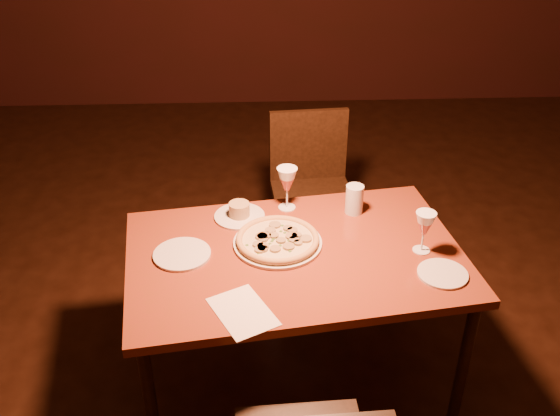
{
  "coord_description": "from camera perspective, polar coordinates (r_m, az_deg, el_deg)",
  "views": [
    {
      "loc": [
        -0.07,
        -1.73,
        2.09
      ],
      "look_at": [
        0.01,
        0.28,
        0.86
      ],
      "focal_mm": 40.0,
      "sensor_mm": 36.0,
      "label": 1
    }
  ],
  "objects": [
    {
      "name": "water_tumbler",
      "position": [
        2.64,
        6.81,
        0.8
      ],
      "size": [
        0.08,
        0.08,
        0.13
      ],
      "primitive_type": "cylinder",
      "color": "silver",
      "rests_on": "dining_table"
    },
    {
      "name": "pizza_plate",
      "position": [
        2.44,
        -0.22,
        -2.94
      ],
      "size": [
        0.35,
        0.35,
        0.04
      ],
      "color": "silver",
      "rests_on": "dining_table"
    },
    {
      "name": "ramekin_saucer",
      "position": [
        2.61,
        -3.73,
        -0.45
      ],
      "size": [
        0.21,
        0.21,
        0.07
      ],
      "color": "silver",
      "rests_on": "dining_table"
    },
    {
      "name": "side_plate_near",
      "position": [
        2.37,
        14.64,
        -5.84
      ],
      "size": [
        0.18,
        0.18,
        0.01
      ],
      "primitive_type": "cylinder",
      "color": "silver",
      "rests_on": "dining_table"
    },
    {
      "name": "side_plate_left",
      "position": [
        2.42,
        -8.95,
        -4.2
      ],
      "size": [
        0.22,
        0.22,
        0.01
      ],
      "primitive_type": "cylinder",
      "color": "silver",
      "rests_on": "dining_table"
    },
    {
      "name": "wine_glass_far",
      "position": [
        2.64,
        0.65,
        1.8
      ],
      "size": [
        0.09,
        0.09,
        0.19
      ],
      "primitive_type": null,
      "color": "#C15450",
      "rests_on": "dining_table"
    },
    {
      "name": "wine_glass_right",
      "position": [
        2.43,
        13.01,
        -2.16
      ],
      "size": [
        0.08,
        0.08,
        0.17
      ],
      "primitive_type": null,
      "color": "#C15450",
      "rests_on": "dining_table"
    },
    {
      "name": "dining_table",
      "position": [
        2.44,
        1.37,
        -5.27
      ],
      "size": [
        1.39,
        1.0,
        0.69
      ],
      "rotation": [
        0.0,
        0.0,
        0.14
      ],
      "color": "maroon",
      "rests_on": "floor"
    },
    {
      "name": "chair_far",
      "position": [
        3.28,
        2.89,
        2.1
      ],
      "size": [
        0.44,
        0.44,
        0.85
      ],
      "rotation": [
        0.0,
        0.0,
        0.08
      ],
      "color": "black",
      "rests_on": "floor"
    },
    {
      "name": "menu_card",
      "position": [
        2.14,
        -3.42,
        -9.45
      ],
      "size": [
        0.26,
        0.3,
        0.0
      ],
      "primitive_type": "cube",
      "rotation": [
        0.0,
        0.0,
        0.47
      ],
      "color": "silver",
      "rests_on": "dining_table"
    }
  ]
}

